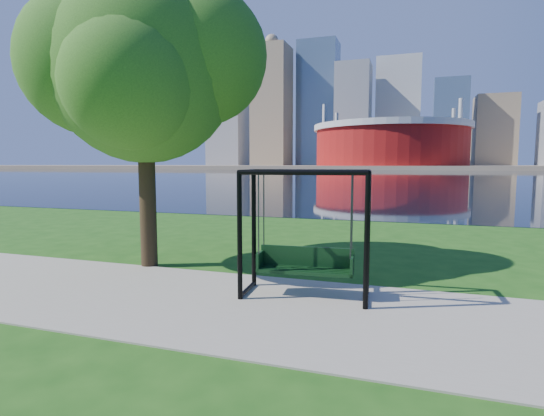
% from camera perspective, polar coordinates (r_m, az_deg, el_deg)
% --- Properties ---
extents(ground, '(900.00, 900.00, 0.00)m').
position_cam_1_polar(ground, '(8.17, 0.52, -12.36)').
color(ground, '#1E5114').
rests_on(ground, ground).
extents(path, '(120.00, 4.00, 0.03)m').
position_cam_1_polar(path, '(7.71, -0.65, -13.36)').
color(path, '#9E937F').
rests_on(path, ground).
extents(river, '(900.00, 180.00, 0.02)m').
position_cam_1_polar(river, '(109.44, 17.19, 4.26)').
color(river, black).
rests_on(river, ground).
extents(far_bank, '(900.00, 228.00, 2.00)m').
position_cam_1_polar(far_bank, '(313.40, 18.04, 5.28)').
color(far_bank, '#937F60').
rests_on(far_bank, ground).
extents(stadium, '(83.00, 83.00, 32.00)m').
position_cam_1_polar(stadium, '(242.98, 15.62, 8.39)').
color(stadium, maroon).
rests_on(stadium, far_bank).
extents(skyline, '(392.00, 66.00, 96.50)m').
position_cam_1_polar(skyline, '(328.54, 17.49, 11.41)').
color(skyline, gray).
rests_on(skyline, far_bank).
extents(swing, '(2.48, 1.23, 2.46)m').
position_cam_1_polar(swing, '(8.13, 4.51, -3.81)').
color(swing, black).
rests_on(swing, ground).
extents(park_tree, '(5.73, 5.17, 7.11)m').
position_cam_1_polar(park_tree, '(11.27, -16.92, 17.83)').
color(park_tree, black).
rests_on(park_tree, ground).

